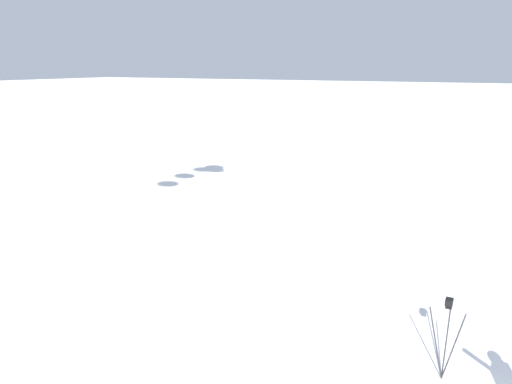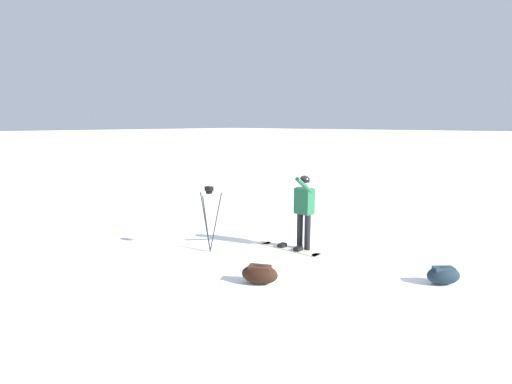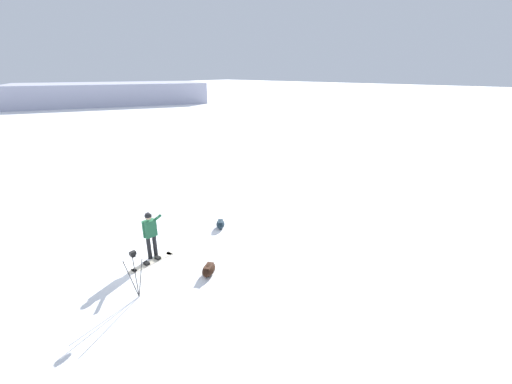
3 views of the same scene
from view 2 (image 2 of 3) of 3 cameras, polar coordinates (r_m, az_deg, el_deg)
name	(u,v)px [view 2 (image 2 of 3)]	position (r m, az deg, el deg)	size (l,w,h in m)	color
ground_plane	(326,246)	(9.88, 9.60, -7.39)	(300.00, 300.00, 0.00)	white
snowboarder	(304,204)	(9.35, 6.64, -1.73)	(0.67, 0.47, 1.72)	black
snowboard	(290,248)	(9.52, 4.73, -7.78)	(0.31, 1.75, 0.10)	beige
gear_bag_large	(260,274)	(7.53, 0.51, -11.24)	(0.61, 0.75, 0.35)	black
camera_tripod	(209,206)	(9.15, -6.50, -1.89)	(0.58, 0.43, 1.48)	#262628
gear_bag_small	(443,275)	(8.21, 24.47, -10.40)	(0.65, 0.66, 0.33)	#192833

